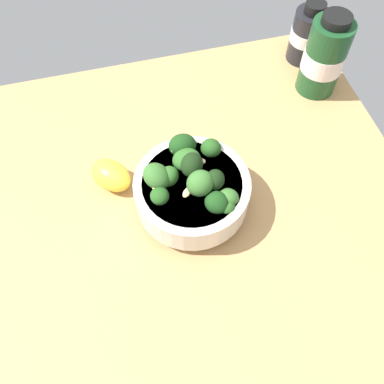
{
  "coord_description": "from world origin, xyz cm",
  "views": [
    {
      "loc": [
        -11.43,
        -33.66,
        58.32
      ],
      "look_at": [
        -3.04,
        -1.57,
        4.0
      ],
      "focal_mm": 38.81,
      "sensor_mm": 36.0,
      "label": 1
    }
  ],
  "objects_px": {
    "bowl_of_broccoli": "(192,188)",
    "lemon_wedge": "(111,175)",
    "bottle_short": "(308,34)",
    "bottle_tall": "(324,57)"
  },
  "relations": [
    {
      "from": "bowl_of_broccoli",
      "to": "lemon_wedge",
      "type": "height_order",
      "value": "bowl_of_broccoli"
    },
    {
      "from": "bowl_of_broccoli",
      "to": "bottle_short",
      "type": "bearing_deg",
      "value": 42.34
    },
    {
      "from": "bowl_of_broccoli",
      "to": "lemon_wedge",
      "type": "relative_size",
      "value": 2.53
    },
    {
      "from": "lemon_wedge",
      "to": "bowl_of_broccoli",
      "type": "bearing_deg",
      "value": -31.76
    },
    {
      "from": "bottle_tall",
      "to": "bottle_short",
      "type": "bearing_deg",
      "value": 83.94
    },
    {
      "from": "bottle_tall",
      "to": "bottle_short",
      "type": "relative_size",
      "value": 1.29
    },
    {
      "from": "bottle_short",
      "to": "bowl_of_broccoli",
      "type": "bearing_deg",
      "value": -137.66
    },
    {
      "from": "bowl_of_broccoli",
      "to": "bottle_tall",
      "type": "xyz_separation_m",
      "value": [
        0.3,
        0.19,
        0.02
      ]
    },
    {
      "from": "bowl_of_broccoli",
      "to": "bottle_tall",
      "type": "bearing_deg",
      "value": 33.12
    },
    {
      "from": "bottle_tall",
      "to": "bottle_short",
      "type": "distance_m",
      "value": 0.09
    }
  ]
}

